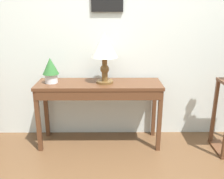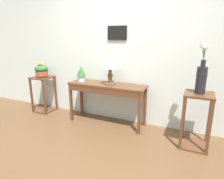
{
  "view_description": "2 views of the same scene",
  "coord_description": "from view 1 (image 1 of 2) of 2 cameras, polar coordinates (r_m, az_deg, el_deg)",
  "views": [
    {
      "loc": [
        -0.02,
        -1.38,
        1.54
      ],
      "look_at": [
        0.0,
        1.39,
        0.64
      ],
      "focal_mm": 39.9,
      "sensor_mm": 36.0,
      "label": 1
    },
    {
      "loc": [
        1.3,
        -1.69,
        1.57
      ],
      "look_at": [
        -0.04,
        1.28,
        0.67
      ],
      "focal_mm": 30.77,
      "sensor_mm": 36.0,
      "label": 2
    }
  ],
  "objects": [
    {
      "name": "table_lamp",
      "position": [
        2.71,
        -1.73,
        9.32
      ],
      "size": [
        0.29,
        0.29,
        0.55
      ],
      "color": "brown",
      "rests_on": "console_table"
    },
    {
      "name": "back_wall_with_art",
      "position": [
        2.98,
        -0.04,
        15.25
      ],
      "size": [
        9.0,
        0.13,
        2.8
      ],
      "color": "silver",
      "rests_on": "ground"
    },
    {
      "name": "console_table",
      "position": [
        2.8,
        -2.98,
        -0.52
      ],
      "size": [
        1.4,
        0.42,
        0.75
      ],
      "color": "#56331E",
      "rests_on": "ground"
    },
    {
      "name": "potted_plant_on_console",
      "position": [
        2.83,
        -13.89,
        4.56
      ],
      "size": [
        0.18,
        0.18,
        0.28
      ],
      "color": "silver",
      "rests_on": "console_table"
    }
  ]
}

